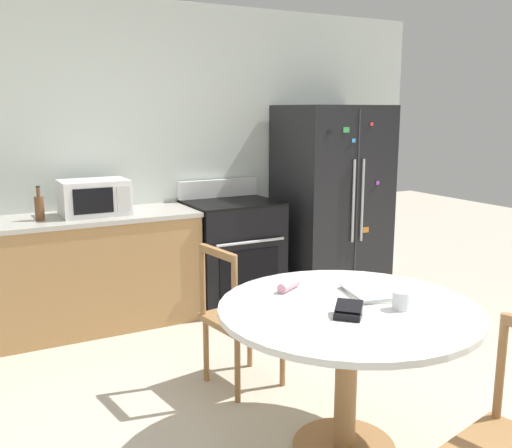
% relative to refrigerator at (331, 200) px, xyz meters
% --- Properties ---
extents(ground_plane, '(14.00, 14.00, 0.00)m').
position_rel_refrigerator_xyz_m(ground_plane, '(-1.45, -2.20, -0.87)').
color(ground_plane, beige).
extents(back_wall, '(5.20, 0.10, 2.60)m').
position_rel_refrigerator_xyz_m(back_wall, '(-1.45, 0.45, 0.43)').
color(back_wall, silver).
rests_on(back_wall, ground_plane).
extents(kitchen_counter, '(2.27, 0.64, 0.90)m').
position_rel_refrigerator_xyz_m(kitchen_counter, '(-2.53, 0.09, -0.42)').
color(kitchen_counter, '#AD7F4C').
rests_on(kitchen_counter, ground_plane).
extents(refrigerator, '(0.91, 0.80, 1.74)m').
position_rel_refrigerator_xyz_m(refrigerator, '(0.00, 0.00, 0.00)').
color(refrigerator, black).
rests_on(refrigerator, ground_plane).
extents(oven_range, '(0.76, 0.68, 1.08)m').
position_rel_refrigerator_xyz_m(oven_range, '(-1.00, 0.07, -0.40)').
color(oven_range, black).
rests_on(oven_range, ground_plane).
extents(microwave, '(0.51, 0.36, 0.27)m').
position_rel_refrigerator_xyz_m(microwave, '(-2.17, 0.09, 0.16)').
color(microwave, white).
rests_on(microwave, kitchen_counter).
extents(counter_bottle, '(0.07, 0.07, 0.26)m').
position_rel_refrigerator_xyz_m(counter_bottle, '(-2.58, 0.05, 0.13)').
color(counter_bottle, brown).
rests_on(counter_bottle, kitchen_counter).
extents(dining_table, '(1.27, 1.27, 0.77)m').
position_rel_refrigerator_xyz_m(dining_table, '(-1.49, -2.24, -0.24)').
color(dining_table, white).
rests_on(dining_table, ground_plane).
extents(dining_chair_far, '(0.48, 0.48, 0.90)m').
position_rel_refrigerator_xyz_m(dining_chair_far, '(-1.64, -1.36, -0.44)').
color(dining_chair_far, '#9E7042').
rests_on(dining_chair_far, ground_plane).
extents(candle_glass, '(0.09, 0.09, 0.09)m').
position_rel_refrigerator_xyz_m(candle_glass, '(-1.30, -2.39, -0.07)').
color(candle_glass, silver).
rests_on(candle_glass, dining_table).
extents(folded_napkin, '(0.16, 0.12, 0.05)m').
position_rel_refrigerator_xyz_m(folded_napkin, '(-1.62, -1.89, -0.08)').
color(folded_napkin, pink).
rests_on(folded_napkin, dining_table).
extents(wallet, '(0.17, 0.17, 0.07)m').
position_rel_refrigerator_xyz_m(wallet, '(-1.59, -2.36, -0.08)').
color(wallet, black).
rests_on(wallet, dining_table).
extents(mail_stack, '(0.32, 0.36, 0.02)m').
position_rel_refrigerator_xyz_m(mail_stack, '(-1.29, -2.15, -0.09)').
color(mail_stack, white).
rests_on(mail_stack, dining_table).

